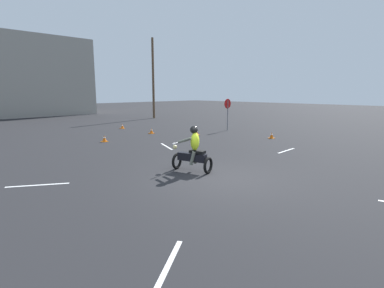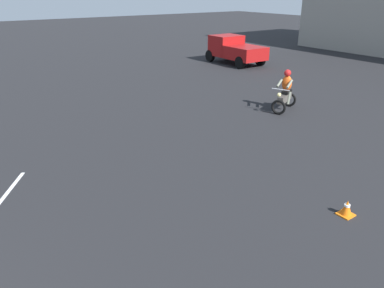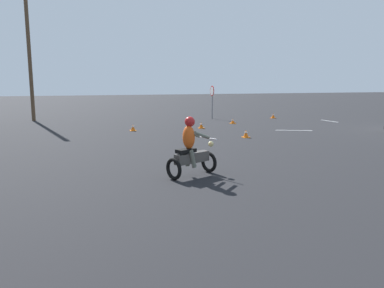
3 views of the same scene
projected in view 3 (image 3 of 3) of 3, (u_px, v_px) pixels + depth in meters
motorcycle_rider_background at (191, 150)px, 10.24m from camera, size 1.12×1.54×1.66m
stop_sign at (212, 95)px, 26.18m from camera, size 0.70×0.08×2.30m
traffic_cone_near_left at (233, 121)px, 23.34m from camera, size 0.32×0.32×0.32m
traffic_cone_near_right at (201, 125)px, 20.96m from camera, size 0.32×0.32×0.35m
traffic_cone_mid_center at (273, 116)px, 26.76m from camera, size 0.32×0.32×0.36m
traffic_cone_mid_left at (133, 128)px, 19.86m from camera, size 0.32×0.32×0.34m
traffic_cone_far_right at (246, 134)px, 17.50m from camera, size 0.32×0.32×0.36m
lane_stripe_e at (329, 121)px, 24.83m from camera, size 1.65×0.16×0.01m
lane_stripe_ne at (294, 130)px, 20.11m from camera, size 0.86×1.81×0.01m
utility_pole_near at (30, 58)px, 24.34m from camera, size 0.24×0.24×8.25m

